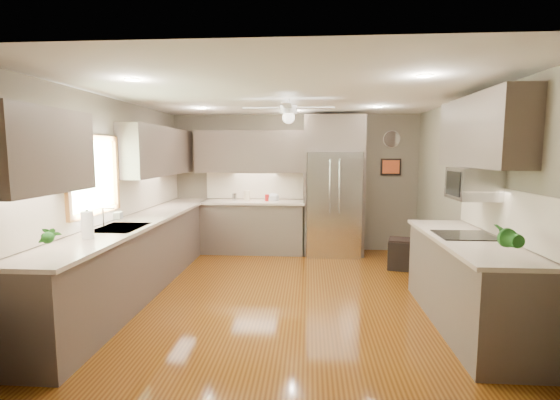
# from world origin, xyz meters

# --- Properties ---
(floor) EXTENTS (5.00, 5.00, 0.00)m
(floor) POSITION_xyz_m (0.00, 0.00, 0.00)
(floor) COLOR #50270A
(floor) RESTS_ON ground
(ceiling) EXTENTS (5.00, 5.00, 0.00)m
(ceiling) POSITION_xyz_m (0.00, 0.00, 2.50)
(ceiling) COLOR white
(ceiling) RESTS_ON ground
(wall_back) EXTENTS (4.50, 0.00, 4.50)m
(wall_back) POSITION_xyz_m (0.00, 2.50, 1.25)
(wall_back) COLOR #6A6151
(wall_back) RESTS_ON ground
(wall_front) EXTENTS (4.50, 0.00, 4.50)m
(wall_front) POSITION_xyz_m (0.00, -2.50, 1.25)
(wall_front) COLOR #6A6151
(wall_front) RESTS_ON ground
(wall_left) EXTENTS (0.00, 5.00, 5.00)m
(wall_left) POSITION_xyz_m (-2.25, 0.00, 1.25)
(wall_left) COLOR #6A6151
(wall_left) RESTS_ON ground
(wall_right) EXTENTS (0.00, 5.00, 5.00)m
(wall_right) POSITION_xyz_m (2.25, 0.00, 1.25)
(wall_right) COLOR #6A6151
(wall_right) RESTS_ON ground
(canister_b) EXTENTS (0.10, 0.10, 0.14)m
(canister_b) POSITION_xyz_m (-1.08, 2.21, 1.01)
(canister_b) COLOR silver
(canister_b) RESTS_ON back_run
(canister_c) EXTENTS (0.13, 0.13, 0.19)m
(canister_c) POSITION_xyz_m (-0.85, 2.22, 1.03)
(canister_c) COLOR beige
(canister_c) RESTS_ON back_run
(canister_d) EXTENTS (0.09, 0.09, 0.12)m
(canister_d) POSITION_xyz_m (-0.48, 2.19, 1.00)
(canister_d) COLOR maroon
(canister_d) RESTS_ON back_run
(soap_bottle) EXTENTS (0.10, 0.10, 0.19)m
(soap_bottle) POSITION_xyz_m (-2.08, -0.20, 1.04)
(soap_bottle) COLOR white
(soap_bottle) RESTS_ON left_run
(potted_plant_left) EXTENTS (0.20, 0.17, 0.32)m
(potted_plant_left) POSITION_xyz_m (-1.97, -1.75, 1.10)
(potted_plant_left) COLOR #1F5E1B
(potted_plant_left) RESTS_ON left_run
(potted_plant_right) EXTENTS (0.22, 0.19, 0.37)m
(potted_plant_right) POSITION_xyz_m (1.89, -1.62, 1.12)
(potted_plant_right) COLOR #1F5E1B
(potted_plant_right) RESTS_ON right_run
(bowl) EXTENTS (0.24, 0.24, 0.06)m
(bowl) POSITION_xyz_m (-0.37, 2.17, 0.97)
(bowl) COLOR beige
(bowl) RESTS_ON back_run
(left_run) EXTENTS (0.65, 4.70, 1.45)m
(left_run) POSITION_xyz_m (-1.95, 0.15, 0.48)
(left_run) COLOR #50453A
(left_run) RESTS_ON ground
(back_run) EXTENTS (1.85, 0.65, 1.45)m
(back_run) POSITION_xyz_m (-0.72, 2.20, 0.48)
(back_run) COLOR #50453A
(back_run) RESTS_ON ground
(uppers) EXTENTS (4.50, 4.70, 0.95)m
(uppers) POSITION_xyz_m (-0.74, 0.71, 1.87)
(uppers) COLOR #50453A
(uppers) RESTS_ON wall_left
(window) EXTENTS (0.05, 1.12, 0.92)m
(window) POSITION_xyz_m (-2.22, -0.50, 1.55)
(window) COLOR #BFF2B2
(window) RESTS_ON wall_left
(sink) EXTENTS (0.50, 0.70, 0.32)m
(sink) POSITION_xyz_m (-1.93, -0.50, 0.91)
(sink) COLOR silver
(sink) RESTS_ON left_run
(refrigerator) EXTENTS (1.06, 0.75, 2.45)m
(refrigerator) POSITION_xyz_m (0.70, 2.16, 1.19)
(refrigerator) COLOR silver
(refrigerator) RESTS_ON ground
(right_run) EXTENTS (0.70, 2.20, 1.45)m
(right_run) POSITION_xyz_m (1.93, -0.80, 0.48)
(right_run) COLOR #50453A
(right_run) RESTS_ON ground
(microwave) EXTENTS (0.43, 0.55, 0.34)m
(microwave) POSITION_xyz_m (2.03, -0.55, 1.48)
(microwave) COLOR silver
(microwave) RESTS_ON wall_right
(ceiling_fan) EXTENTS (1.18, 1.18, 0.32)m
(ceiling_fan) POSITION_xyz_m (-0.00, 0.30, 2.33)
(ceiling_fan) COLOR white
(ceiling_fan) RESTS_ON ceiling
(recessed_lights) EXTENTS (2.84, 3.14, 0.01)m
(recessed_lights) POSITION_xyz_m (-0.04, 0.40, 2.49)
(recessed_lights) COLOR white
(recessed_lights) RESTS_ON ceiling
(wall_clock) EXTENTS (0.30, 0.03, 0.30)m
(wall_clock) POSITION_xyz_m (1.75, 2.48, 2.05)
(wall_clock) COLOR white
(wall_clock) RESTS_ON wall_back
(framed_print) EXTENTS (0.36, 0.03, 0.30)m
(framed_print) POSITION_xyz_m (1.75, 2.48, 1.55)
(framed_print) COLOR black
(framed_print) RESTS_ON wall_back
(stool) EXTENTS (0.47, 0.47, 0.47)m
(stool) POSITION_xyz_m (1.71, 1.29, 0.24)
(stool) COLOR black
(stool) RESTS_ON ground
(paper_towel) EXTENTS (0.12, 0.12, 0.30)m
(paper_towel) POSITION_xyz_m (-1.97, -1.12, 1.08)
(paper_towel) COLOR white
(paper_towel) RESTS_ON left_run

